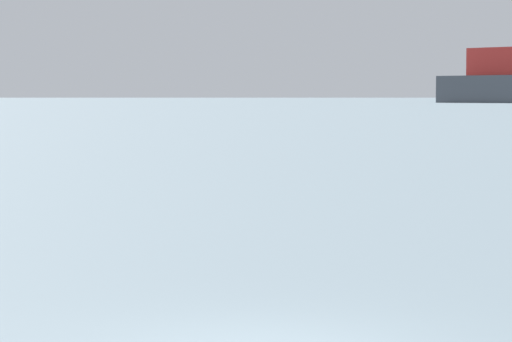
{
  "coord_description": "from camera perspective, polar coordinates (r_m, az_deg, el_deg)",
  "views": [
    {
      "loc": [
        1.6,
        -12.58,
        3.02
      ],
      "look_at": [
        -0.62,
        3.4,
        1.9
      ],
      "focal_mm": 77.97,
      "sensor_mm": 36.0,
      "label": 1
    }
  ],
  "objects": []
}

